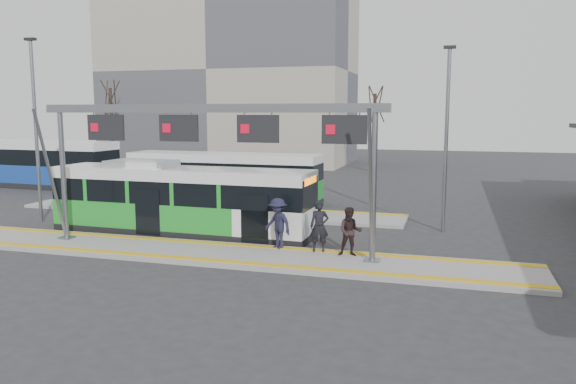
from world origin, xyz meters
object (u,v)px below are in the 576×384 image
object	(u,v)px
gantry	(208,134)
passenger_c	(278,223)
passenger_b	(350,232)
hero_bus	(181,201)
passenger_a	(319,226)

from	to	relation	value
gantry	passenger_c	world-z (taller)	gantry
passenger_b	passenger_c	distance (m)	2.73
hero_bus	passenger_c	size ratio (longest dim) A/B	6.06
gantry	passenger_a	size ratio (longest dim) A/B	7.12
passenger_b	passenger_c	xyz separation A→B (m)	(-2.71, 0.32, 0.08)
passenger_a	passenger_b	distance (m)	1.19
hero_bus	passenger_a	size ratio (longest dim) A/B	6.12
hero_bus	passenger_b	bearing A→B (deg)	-14.68
gantry	passenger_a	distance (m)	5.10
passenger_a	passenger_b	bearing A→B (deg)	-25.89
passenger_a	gantry	bearing A→B (deg)	179.20
gantry	passenger_a	world-z (taller)	gantry
gantry	passenger_c	size ratio (longest dim) A/B	7.05
gantry	passenger_c	distance (m)	4.06
passenger_b	passenger_c	size ratio (longest dim) A/B	0.92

